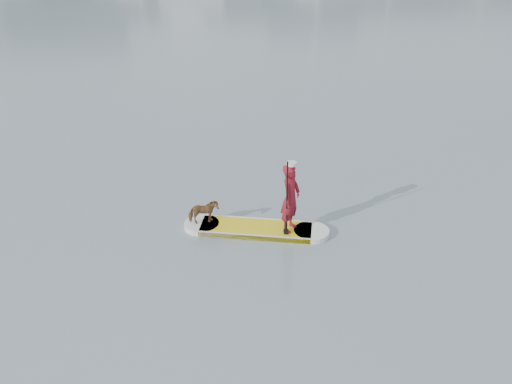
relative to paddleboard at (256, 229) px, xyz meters
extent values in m
plane|color=slate|center=(-3.86, 0.80, -0.06)|extent=(140.00, 140.00, 0.00)
cube|color=yellow|center=(0.00, 0.00, 0.00)|extent=(2.62, 1.43, 0.12)
cylinder|color=silver|center=(-1.21, 0.33, 0.00)|extent=(0.80, 0.80, 0.12)
cylinder|color=silver|center=(1.21, -0.33, 0.00)|extent=(0.80, 0.80, 0.12)
cube|color=silver|center=(0.10, 0.36, 0.00)|extent=(2.43, 0.72, 0.12)
cube|color=silver|center=(-0.10, -0.36, 0.00)|extent=(2.43, 0.72, 0.12)
imported|color=maroon|center=(0.73, -0.20, 0.85)|extent=(0.63, 0.69, 1.57)
cylinder|color=silver|center=(0.73, -0.20, 1.67)|extent=(0.22, 0.22, 0.07)
imported|color=brown|center=(-1.15, 0.32, 0.34)|extent=(0.70, 0.39, 0.56)
cylinder|color=black|center=(0.61, -0.42, 0.94)|extent=(0.11, 0.30, 1.89)
cube|color=black|center=(0.61, -0.42, 0.04)|extent=(0.10, 0.05, 0.32)
camera|label=1|loc=(-1.52, -10.86, 6.77)|focal=40.00mm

